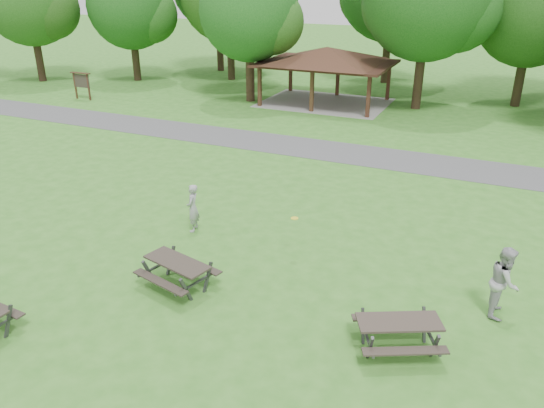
{
  "coord_description": "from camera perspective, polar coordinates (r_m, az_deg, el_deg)",
  "views": [
    {
      "loc": [
        7.6,
        -10.63,
        8.38
      ],
      "look_at": [
        1.0,
        4.0,
        1.3
      ],
      "focal_mm": 35.0,
      "sensor_mm": 36.0,
      "label": 1
    }
  ],
  "objects": [
    {
      "name": "pavilion",
      "position": [
        36.91,
        5.91,
        15.4
      ],
      "size": [
        8.6,
        7.01,
        3.76
      ],
      "color": "#352013",
      "rests_on": "ground"
    },
    {
      "name": "picnic_table_middle",
      "position": [
        15.42,
        -10.14,
        -6.73
      ],
      "size": [
        2.34,
        2.04,
        0.87
      ],
      "color": "#2C2620",
      "rests_on": "ground"
    },
    {
      "name": "frisbee_catcher",
      "position": [
        15.16,
        23.72,
        -7.65
      ],
      "size": [
        0.75,
        0.96,
        1.97
      ],
      "primitive_type": "imported",
      "rotation": [
        0.0,
        0.0,
        1.56
      ],
      "color": "#A7A7AA",
      "rests_on": "ground"
    },
    {
      "name": "tree_row_a",
      "position": [
        48.29,
        -24.54,
        19.18
      ],
      "size": [
        7.56,
        7.2,
        9.97
      ],
      "color": "black",
      "rests_on": "ground"
    },
    {
      "name": "tree_row_b",
      "position": [
        46.13,
        -14.85,
        19.7
      ],
      "size": [
        7.14,
        6.8,
        9.28
      ],
      "color": "black",
      "rests_on": "ground"
    },
    {
      "name": "frisbee_thrower",
      "position": [
        18.53,
        -8.52,
        -0.43
      ],
      "size": [
        0.56,
        0.71,
        1.71
      ],
      "primitive_type": "imported",
      "rotation": [
        0.0,
        0.0,
        -1.3
      ],
      "color": "#97979A",
      "rests_on": "ground"
    },
    {
      "name": "tree_row_f",
      "position": [
        39.24,
        26.28,
        17.81
      ],
      "size": [
        7.35,
        7.0,
        9.55
      ],
      "color": "black",
      "rests_on": "ground"
    },
    {
      "name": "asphalt_path",
      "position": [
        27.1,
        6.81,
        5.64
      ],
      "size": [
        120.0,
        3.2,
        0.02
      ],
      "primitive_type": "cube",
      "color": "#49494B",
      "rests_on": "ground"
    },
    {
      "name": "frisbee_in_flight",
      "position": [
        16.36,
        2.44,
        -1.54
      ],
      "size": [
        0.32,
        0.32,
        0.02
      ],
      "color": "yellow",
      "rests_on": "ground"
    },
    {
      "name": "notice_board",
      "position": [
        40.39,
        -19.84,
        12.35
      ],
      "size": [
        1.6,
        0.3,
        1.88
      ],
      "color": "#382214",
      "rests_on": "ground"
    },
    {
      "name": "tree_row_d",
      "position": [
        37.14,
        -2.34,
        19.75
      ],
      "size": [
        6.93,
        6.6,
        9.27
      ],
      "color": "black",
      "rests_on": "ground"
    },
    {
      "name": "picnic_table_far",
      "position": [
        13.23,
        13.46,
        -12.82
      ],
      "size": [
        2.47,
        2.29,
        0.86
      ],
      "color": "#312923",
      "rests_on": "ground"
    },
    {
      "name": "ground",
      "position": [
        15.52,
        -9.6,
        -9.25
      ],
      "size": [
        160.0,
        160.0,
        0.0
      ],
      "primitive_type": "plane",
      "color": "#347521",
      "rests_on": "ground"
    }
  ]
}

